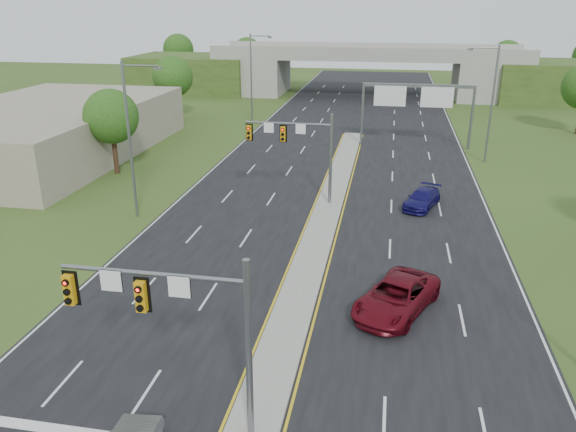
% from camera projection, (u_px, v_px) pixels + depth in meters
% --- Properties ---
extents(road, '(24.00, 160.00, 0.02)m').
position_uv_depth(road, '(341.00, 169.00, 52.35)').
color(road, black).
rests_on(road, ground).
extents(median, '(2.00, 54.00, 0.16)m').
position_uv_depth(median, '(326.00, 213.00, 41.30)').
color(median, gray).
rests_on(median, road).
extents(lane_markings, '(23.72, 160.00, 0.01)m').
position_uv_depth(lane_markings, '(327.00, 189.00, 46.86)').
color(lane_markings, gold).
rests_on(lane_markings, road).
extents(signal_mast_near, '(6.62, 0.60, 7.00)m').
position_uv_depth(signal_mast_near, '(182.00, 317.00, 18.83)').
color(signal_mast_near, slate).
rests_on(signal_mast_near, ground).
extents(signal_mast_far, '(6.62, 0.60, 7.00)m').
position_uv_depth(signal_mast_far, '(301.00, 144.00, 41.80)').
color(signal_mast_far, slate).
rests_on(signal_mast_far, ground).
extents(sign_gantry, '(11.58, 0.44, 6.67)m').
position_uv_depth(sign_gantry, '(416.00, 98.00, 58.47)').
color(sign_gantry, slate).
rests_on(sign_gantry, ground).
extents(overpass, '(80.00, 14.00, 8.10)m').
position_uv_depth(overpass, '(368.00, 74.00, 92.43)').
color(overpass, gray).
rests_on(overpass, ground).
extents(lightpole_l_mid, '(2.85, 0.25, 11.00)m').
position_uv_depth(lightpole_l_mid, '(132.00, 134.00, 38.64)').
color(lightpole_l_mid, slate).
rests_on(lightpole_l_mid, ground).
extents(lightpole_l_far, '(2.85, 0.25, 11.00)m').
position_uv_depth(lightpole_l_far, '(253.00, 74.00, 70.80)').
color(lightpole_l_far, slate).
rests_on(lightpole_l_far, ground).
extents(lightpole_r_far, '(2.85, 0.25, 11.00)m').
position_uv_depth(lightpole_r_far, '(490.00, 99.00, 52.53)').
color(lightpole_r_far, slate).
rests_on(lightpole_r_far, ground).
extents(tree_l_near, '(4.80, 4.80, 7.60)m').
position_uv_depth(tree_l_near, '(111.00, 117.00, 49.29)').
color(tree_l_near, '#382316').
rests_on(tree_l_near, ground).
extents(tree_l_mid, '(5.20, 5.20, 8.12)m').
position_uv_depth(tree_l_mid, '(173.00, 77.00, 72.82)').
color(tree_l_mid, '#382316').
rests_on(tree_l_mid, ground).
extents(tree_back_a, '(6.00, 6.00, 8.85)m').
position_uv_depth(tree_back_a, '(178.00, 49.00, 110.90)').
color(tree_back_a, '#382316').
rests_on(tree_back_a, ground).
extents(tree_back_b, '(5.60, 5.60, 8.32)m').
position_uv_depth(tree_back_b, '(247.00, 52.00, 108.65)').
color(tree_back_b, '#382316').
rests_on(tree_back_b, ground).
extents(tree_back_c, '(5.60, 5.60, 8.32)m').
position_uv_depth(tree_back_c, '(507.00, 56.00, 100.55)').
color(tree_back_c, '#382316').
rests_on(tree_back_c, ground).
extents(commercial_building, '(18.00, 30.00, 5.00)m').
position_uv_depth(commercial_building, '(45.00, 130.00, 56.53)').
color(commercial_building, gray).
rests_on(commercial_building, ground).
extents(car_far_a, '(4.92, 6.56, 1.65)m').
position_uv_depth(car_far_a, '(396.00, 297.00, 27.99)').
color(car_far_a, '#5A0913').
rests_on(car_far_a, road).
extents(car_far_b, '(3.32, 4.97, 1.34)m').
position_uv_depth(car_far_b, '(422.00, 199.00, 42.41)').
color(car_far_b, '#110D4F').
rests_on(car_far_b, road).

